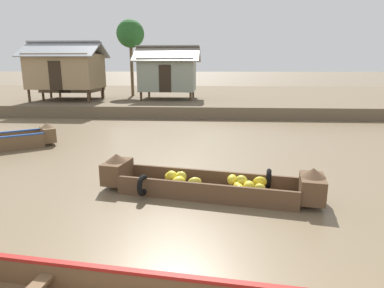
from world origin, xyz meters
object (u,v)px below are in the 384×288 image
Objects in this scene: stilt_house_mid_left at (66,70)px; stilt_house_mid_right at (168,73)px; banana_boat at (208,183)px; stilt_house_left at (72,71)px; palm_tree_near at (130,34)px.

stilt_house_mid_right is (6.77, 1.43, -0.25)m from stilt_house_mid_left.
stilt_house_mid_right is (-3.11, 16.22, 2.22)m from banana_boat.
stilt_house_mid_right is at bearing 2.74° from stilt_house_left.
stilt_house_left is (-9.95, 15.89, 2.39)m from banana_boat.
stilt_house_mid_right is 0.78× the size of palm_tree_near.
palm_tree_near is (3.58, 3.85, 2.61)m from stilt_house_mid_left.
stilt_house_mid_left reaches higher than banana_boat.
banana_boat is at bearing -71.31° from palm_tree_near.
banana_boat is 1.24× the size of stilt_house_left.
stilt_house_left is 0.76× the size of palm_tree_near.
stilt_house_left is at bearing -177.26° from stilt_house_mid_right.
banana_boat is 17.95m from stilt_house_mid_left.
stilt_house_mid_left is at bearing -168.05° from stilt_house_mid_right.
stilt_house_left reaches higher than banana_boat.
stilt_house_mid_right reaches higher than banana_boat.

